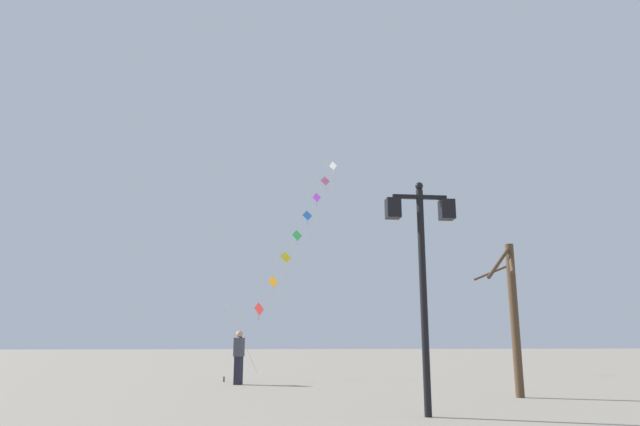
{
  "coord_description": "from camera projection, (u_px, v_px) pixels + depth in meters",
  "views": [
    {
      "loc": [
        -1.17,
        -0.89,
        1.38
      ],
      "look_at": [
        1.07,
        19.65,
        6.07
      ],
      "focal_mm": 31.71,
      "sensor_mm": 36.0,
      "label": 1
    }
  ],
  "objects": [
    {
      "name": "kite_flyer",
      "position": [
        239.0,
        356.0,
        18.43
      ],
      "size": [
        0.37,
        0.62,
        1.71
      ],
      "rotation": [
        0.0,
        0.0,
        1.2
      ],
      "color": "#1E1E2D",
      "rests_on": "ground_plane"
    },
    {
      "name": "kite_train",
      "position": [
        297.0,
        236.0,
        26.0
      ],
      "size": [
        5.28,
        9.27,
        11.07
      ],
      "color": "brown",
      "rests_on": "ground_plane"
    },
    {
      "name": "ground_plane",
      "position": [
        289.0,
        381.0,
        20.07
      ],
      "size": [
        160.0,
        160.0,
        0.0
      ],
      "primitive_type": "plane",
      "color": "gray"
    },
    {
      "name": "twin_lantern_lamp_post",
      "position": [
        422.0,
        249.0,
        11.15
      ],
      "size": [
        1.39,
        0.28,
        4.52
      ],
      "color": "black",
      "rests_on": "ground_plane"
    },
    {
      "name": "bare_tree",
      "position": [
        513.0,
        310.0,
        14.47
      ],
      "size": [
        1.43,
        2.01,
        3.87
      ],
      "color": "#4C3826",
      "rests_on": "ground_plane"
    }
  ]
}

